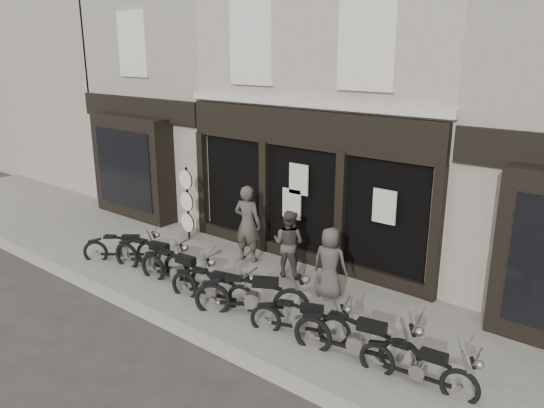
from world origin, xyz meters
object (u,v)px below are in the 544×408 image
Objects in this scene: motorcycle_7 at (419,370)px; man_left at (248,224)px; motorcycle_2 at (178,273)px; motorcycle_5 at (301,323)px; motorcycle_6 at (357,343)px; motorcycle_3 at (213,290)px; motorcycle_1 at (152,259)px; man_centre at (289,243)px; motorcycle_0 at (123,250)px; motorcycle_4 at (253,299)px; advert_sign_post at (187,207)px; man_right at (330,263)px.

motorcycle_7 is 5.99m from man_left.
motorcycle_2 is 3.41m from motorcycle_5.
man_left reaches higher than motorcycle_6.
motorcycle_2 is at bearing 164.14° from motorcycle_3.
man_centre reaches higher than motorcycle_1.
man_centre is at bearing 25.11° from motorcycle_1.
motorcycle_6 is at bearing -39.46° from motorcycle_0.
man_centre is (3.81, 1.90, 0.54)m from motorcycle_0.
motorcycle_7 is (1.13, 0.00, -0.06)m from motorcycle_6.
motorcycle_5 is 3.90m from man_left.
motorcycle_2 is at bearing -17.08° from motorcycle_1.
motorcycle_7 is (4.56, 0.04, -0.02)m from motorcycle_3.
motorcycle_2 is 1.10× the size of motorcycle_3.
motorcycle_0 is 3.44m from motorcycle_3.
motorcycle_4 is 1.08× the size of motorcycle_7.
motorcycle_6 is (2.44, -0.09, -0.01)m from motorcycle_4.
man_centre reaches higher than motorcycle_5.
advert_sign_post is at bearing 128.25° from motorcycle_2.
motorcycle_2 is at bearing 70.96° from man_left.
man_centre is at bearing 1.63° from advert_sign_post.
advert_sign_post is at bearing 133.03° from motorcycle_3.
motorcycle_7 is 0.90× the size of advert_sign_post.
motorcycle_4 is (0.99, 0.12, 0.05)m from motorcycle_3.
man_left is (-0.99, 2.19, 0.70)m from motorcycle_3.
motorcycle_2 is 5.76m from motorcycle_7.
man_right reaches higher than motorcycle_6.
advert_sign_post is at bearing -15.69° from man_left.
motorcycle_2 is at bearing 20.31° from man_right.
man_left is at bearing 46.52° from motorcycle_1.
man_left is (0.21, 2.12, 0.67)m from motorcycle_2.
motorcycle_0 is at bearing 15.51° from man_centre.
motorcycle_3 is 2.20m from man_centre.
motorcycle_6 is 2.49m from man_right.
man_right is at bearing 122.78° from motorcycle_6.
advert_sign_post reaches higher than motorcycle_1.
man_centre is 3.69m from advert_sign_post.
motorcycle_5 is at bearing -17.25° from advert_sign_post.
man_left reaches higher than man_right.
motorcycle_7 is (3.57, -0.09, -0.07)m from motorcycle_4.
man_centre is (-1.84, 2.02, 0.55)m from motorcycle_5.
motorcycle_5 is (1.22, -0.04, -0.08)m from motorcycle_4.
advert_sign_post reaches higher than motorcycle_5.
advert_sign_post reaches higher than motorcycle_4.
motorcycle_6 is at bearing -12.22° from motorcycle_1.
motorcycle_2 reaches higher than motorcycle_0.
motorcycle_0 is at bearing 171.31° from motorcycle_2.
motorcycle_6 is (4.63, -0.04, 0.01)m from motorcycle_2.
motorcycle_0 is 1.16m from motorcycle_1.
man_centre is at bearing 67.56° from motorcycle_3.
man_left is at bearing 142.51° from motorcycle_6.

